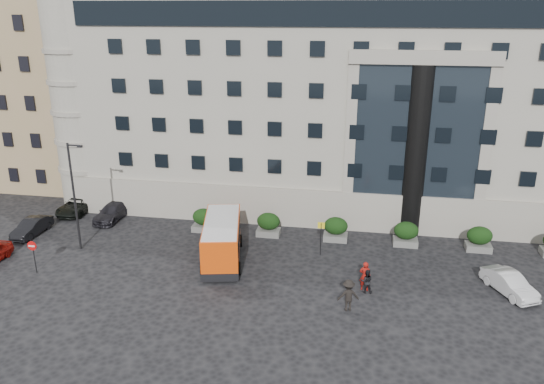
# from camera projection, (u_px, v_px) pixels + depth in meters

# --- Properties ---
(ground) EXTENTS (120.00, 120.00, 0.00)m
(ground) POSITION_uv_depth(u_px,v_px,m) (229.00, 282.00, 34.31)
(ground) COLOR black
(ground) RESTS_ON ground
(civic_building) EXTENTS (44.00, 24.00, 18.00)m
(civic_building) POSITION_uv_depth(u_px,v_px,m) (344.00, 94.00, 50.82)
(civic_building) COLOR gray
(civic_building) RESTS_ON ground
(entrance_column) EXTENTS (1.80, 1.80, 13.00)m
(entrance_column) POSITION_uv_depth(u_px,v_px,m) (416.00, 153.00, 39.78)
(entrance_column) COLOR black
(entrance_column) RESTS_ON ground
(apartment_near) EXTENTS (14.00, 14.00, 20.00)m
(apartment_near) POSITION_uv_depth(u_px,v_px,m) (45.00, 79.00, 53.55)
(apartment_near) COLOR #998359
(apartment_near) RESTS_ON ground
(apartment_far) EXTENTS (13.00, 13.00, 22.00)m
(apartment_far) POSITION_uv_depth(u_px,v_px,m) (101.00, 54.00, 70.45)
(apartment_far) COLOR brown
(apartment_far) RESTS_ON ground
(hedge_a) EXTENTS (1.80, 1.26, 1.84)m
(hedge_a) POSITION_uv_depth(u_px,v_px,m) (204.00, 220.00, 41.91)
(hedge_a) COLOR #5E5E5B
(hedge_a) RESTS_ON ground
(hedge_b) EXTENTS (1.80, 1.26, 1.84)m
(hedge_b) POSITION_uv_depth(u_px,v_px,m) (268.00, 224.00, 41.06)
(hedge_b) COLOR #5E5E5B
(hedge_b) RESTS_ON ground
(hedge_c) EXTENTS (1.80, 1.26, 1.84)m
(hedge_c) POSITION_uv_depth(u_px,v_px,m) (336.00, 229.00, 40.21)
(hedge_c) COLOR #5E5E5B
(hedge_c) RESTS_ON ground
(hedge_d) EXTENTS (1.80, 1.26, 1.84)m
(hedge_d) POSITION_uv_depth(u_px,v_px,m) (406.00, 233.00, 39.35)
(hedge_d) COLOR #5E5E5B
(hedge_d) RESTS_ON ground
(hedge_e) EXTENTS (1.80, 1.26, 1.84)m
(hedge_e) POSITION_uv_depth(u_px,v_px,m) (479.00, 239.00, 38.50)
(hedge_e) COLOR #5E5E5B
(hedge_e) RESTS_ON ground
(street_lamp) EXTENTS (1.16, 0.18, 8.00)m
(street_lamp) POSITION_uv_depth(u_px,v_px,m) (75.00, 193.00, 37.62)
(street_lamp) COLOR #262628
(street_lamp) RESTS_ON ground
(bus_stop_sign) EXTENTS (0.50, 0.08, 2.52)m
(bus_stop_sign) POSITION_uv_depth(u_px,v_px,m) (321.00, 233.00, 37.49)
(bus_stop_sign) COLOR #262628
(bus_stop_sign) RESTS_ON ground
(no_entry_sign) EXTENTS (0.64, 0.16, 2.32)m
(no_entry_sign) POSITION_uv_depth(u_px,v_px,m) (33.00, 250.00, 34.93)
(no_entry_sign) COLOR #262628
(no_entry_sign) RESTS_ON ground
(minibus) EXTENTS (3.84, 7.35, 2.92)m
(minibus) POSITION_uv_depth(u_px,v_px,m) (222.00, 239.00, 36.80)
(minibus) COLOR #E2460A
(minibus) RESTS_ON ground
(red_truck) EXTENTS (2.92, 5.52, 2.87)m
(red_truck) POSITION_uv_depth(u_px,v_px,m) (145.00, 169.00, 53.13)
(red_truck) COLOR maroon
(red_truck) RESTS_ON ground
(parked_car_b) EXTENTS (1.46, 3.91, 1.28)m
(parked_car_b) POSITION_uv_depth(u_px,v_px,m) (32.00, 227.00, 41.26)
(parked_car_b) COLOR black
(parked_car_b) RESTS_ON ground
(parked_car_c) EXTENTS (1.91, 4.45, 1.28)m
(parked_car_c) POSITION_uv_depth(u_px,v_px,m) (112.00, 212.00, 44.28)
(parked_car_c) COLOR black
(parked_car_c) RESTS_ON ground
(parked_car_d) EXTENTS (2.18, 4.64, 1.28)m
(parked_car_d) POSITION_uv_depth(u_px,v_px,m) (77.00, 205.00, 45.76)
(parked_car_d) COLOR black
(parked_car_d) RESTS_ON ground
(white_taxi) EXTENTS (3.06, 4.21, 1.32)m
(white_taxi) POSITION_uv_depth(u_px,v_px,m) (509.00, 283.00, 32.78)
(white_taxi) COLOR silver
(white_taxi) RESTS_ON ground
(pedestrian_a) EXTENTS (0.76, 0.55, 1.95)m
(pedestrian_a) POSITION_uv_depth(u_px,v_px,m) (365.00, 276.00, 33.02)
(pedestrian_a) COLOR maroon
(pedestrian_a) RESTS_ON ground
(pedestrian_b) EXTENTS (0.78, 0.62, 1.55)m
(pedestrian_b) POSITION_uv_depth(u_px,v_px,m) (367.00, 281.00, 32.81)
(pedestrian_b) COLOR black
(pedestrian_b) RESTS_ON ground
(pedestrian_c) EXTENTS (1.41, 1.03, 1.96)m
(pedestrian_c) POSITION_uv_depth(u_px,v_px,m) (348.00, 295.00, 30.81)
(pedestrian_c) COLOR black
(pedestrian_c) RESTS_ON ground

